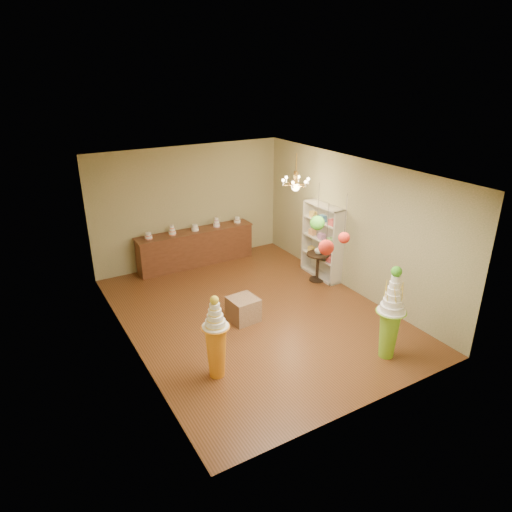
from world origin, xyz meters
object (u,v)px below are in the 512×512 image
pedestal_green (390,322)px  round_table (318,263)px  pedestal_orange (216,344)px  sideboard (196,247)px

pedestal_green → round_table: size_ratio=2.51×
pedestal_orange → round_table: size_ratio=2.14×
round_table → sideboard: bearing=131.9°
pedestal_green → sideboard: bearing=103.2°
pedestal_green → sideboard: (-1.28, 5.43, -0.21)m
pedestal_orange → sideboard: size_ratio=0.49×
pedestal_green → pedestal_orange: (-2.82, 1.02, -0.09)m
pedestal_orange → sideboard: pedestal_orange is taller
sideboard → round_table: bearing=-48.1°
sideboard → round_table: (2.10, -2.34, -0.03)m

